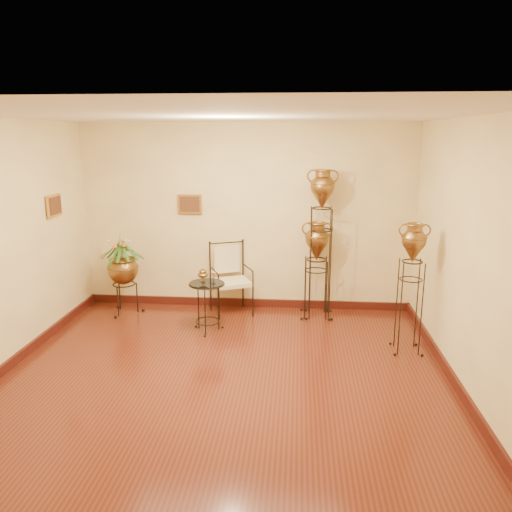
# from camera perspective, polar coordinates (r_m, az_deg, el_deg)

# --- Properties ---
(ground) EXTENTS (5.00, 5.00, 0.00)m
(ground) POSITION_cam_1_polar(r_m,az_deg,el_deg) (5.61, -3.80, -14.14)
(ground) COLOR #5D1E16
(ground) RESTS_ON ground
(room_shell) EXTENTS (5.02, 5.02, 2.81)m
(room_shell) POSITION_cam_1_polar(r_m,az_deg,el_deg) (5.05, -4.16, 3.59)
(room_shell) COLOR #FAEFA1
(room_shell) RESTS_ON ground
(amphora_tall) EXTENTS (0.56, 0.56, 2.17)m
(amphora_tall) POSITION_cam_1_polar(r_m,az_deg,el_deg) (7.21, 7.40, 1.53)
(amphora_tall) COLOR black
(amphora_tall) RESTS_ON ground
(amphora_mid) EXTENTS (0.37, 0.37, 1.63)m
(amphora_mid) POSITION_cam_1_polar(r_m,az_deg,el_deg) (6.32, 17.23, -3.44)
(amphora_mid) COLOR black
(amphora_mid) RESTS_ON ground
(amphora_short) EXTENTS (0.57, 0.57, 1.43)m
(amphora_short) POSITION_cam_1_polar(r_m,az_deg,el_deg) (7.30, 6.89, -1.51)
(amphora_short) COLOR black
(amphora_short) RESTS_ON ground
(planter_urn) EXTENTS (0.77, 0.77, 1.30)m
(planter_urn) POSITION_cam_1_polar(r_m,az_deg,el_deg) (7.64, -14.98, -1.12)
(planter_urn) COLOR black
(planter_urn) RESTS_ON ground
(armchair) EXTENTS (0.77, 0.75, 1.06)m
(armchair) POSITION_cam_1_polar(r_m,az_deg,el_deg) (7.39, -2.84, -2.70)
(armchair) COLOR black
(armchair) RESTS_ON ground
(side_table) EXTENTS (0.48, 0.48, 0.87)m
(side_table) POSITION_cam_1_polar(r_m,az_deg,el_deg) (6.82, -5.60, -5.71)
(side_table) COLOR black
(side_table) RESTS_ON ground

